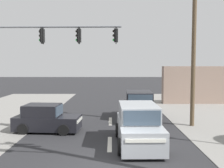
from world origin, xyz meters
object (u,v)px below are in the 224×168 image
(utility_pole_midground_right, at_px, (194,34))
(hatchback_oncoming_mid, at_px, (46,119))
(traffic_signal_mast, at_px, (36,53))
(suv_oncoming_near, at_px, (139,126))
(suv_crossing_left, at_px, (139,106))

(utility_pole_midground_right, distance_m, hatchback_oncoming_mid, 9.98)
(utility_pole_midground_right, distance_m, traffic_signal_mast, 9.20)
(traffic_signal_mast, height_order, hatchback_oncoming_mid, traffic_signal_mast)
(traffic_signal_mast, bearing_deg, hatchback_oncoming_mid, 74.97)
(traffic_signal_mast, xyz_separation_m, suv_oncoming_near, (5.18, -1.54, -3.47))
(suv_crossing_left, distance_m, hatchback_oncoming_mid, 6.54)
(hatchback_oncoming_mid, bearing_deg, suv_crossing_left, 31.50)
(suv_crossing_left, distance_m, suv_oncoming_near, 5.87)
(suv_oncoming_near, bearing_deg, hatchback_oncoming_mid, 153.92)
(suv_crossing_left, xyz_separation_m, hatchback_oncoming_mid, (-5.58, -3.42, -0.18))
(hatchback_oncoming_mid, bearing_deg, suv_oncoming_near, -26.08)
(suv_crossing_left, bearing_deg, hatchback_oncoming_mid, -148.50)
(utility_pole_midground_right, height_order, suv_oncoming_near, utility_pole_midground_right)
(suv_oncoming_near, height_order, hatchback_oncoming_mid, suv_oncoming_near)
(traffic_signal_mast, relative_size, hatchback_oncoming_mid, 1.84)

